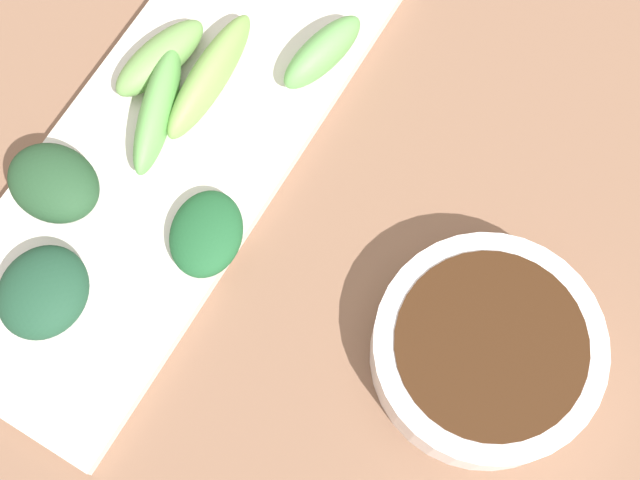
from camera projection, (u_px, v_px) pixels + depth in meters
tabletop at (280, 179)px, 0.61m from camera, size 2.10×2.10×0.02m
sauce_bowl at (487, 350)px, 0.54m from camera, size 0.14×0.14×0.04m
serving_plate at (169, 155)px, 0.60m from camera, size 0.15×0.38×0.01m
broccoli_leafy_0 at (43, 292)px, 0.55m from camera, size 0.06×0.07×0.03m
broccoli_leafy_1 at (206, 234)px, 0.57m from camera, size 0.06×0.07×0.02m
broccoli_stalk_2 at (322, 52)px, 0.60m from camera, size 0.04×0.07×0.03m
broccoli_leafy_3 at (54, 183)px, 0.57m from camera, size 0.06×0.05×0.03m
broccoli_stalk_4 at (157, 110)px, 0.59m from camera, size 0.05×0.09×0.03m
broccoli_stalk_5 at (160, 58)px, 0.60m from camera, size 0.04×0.08×0.02m
broccoli_stalk_6 at (210, 76)px, 0.59m from camera, size 0.03×0.10×0.03m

